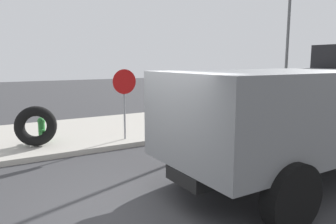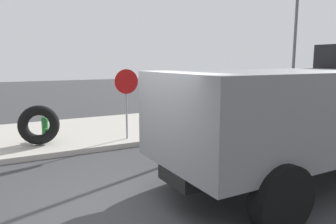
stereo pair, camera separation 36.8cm
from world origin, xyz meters
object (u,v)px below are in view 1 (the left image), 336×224
Objects in this scene: fire_hydrant at (42,129)px; dump_truck_gray at (321,106)px; stop_sign at (124,91)px; street_light_pole at (288,42)px; loose_tire at (36,126)px.

dump_truck_gray is (4.83, -5.90, 1.06)m from fire_hydrant.
dump_truck_gray is at bearing -62.87° from stop_sign.
street_light_pole reaches higher than stop_sign.
fire_hydrant is 2.74m from stop_sign.
stop_sign is at bearing -11.87° from loose_tire.
loose_tire is (-0.22, -0.44, 0.18)m from fire_hydrant.
loose_tire reaches higher than fire_hydrant.
stop_sign is at bearing -22.93° from fire_hydrant.
street_light_pole is at bearing 45.02° from dump_truck_gray.
dump_truck_gray is at bearing -50.69° from fire_hydrant.
loose_tire is at bearing 178.02° from street_light_pole.
dump_truck_gray is (2.52, -4.92, -0.06)m from stop_sign.
street_light_pole is at bearing 1.36° from stop_sign.
street_light_pole is (9.93, -0.80, 2.82)m from fire_hydrant.
fire_hydrant is 0.12× the size of street_light_pole.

